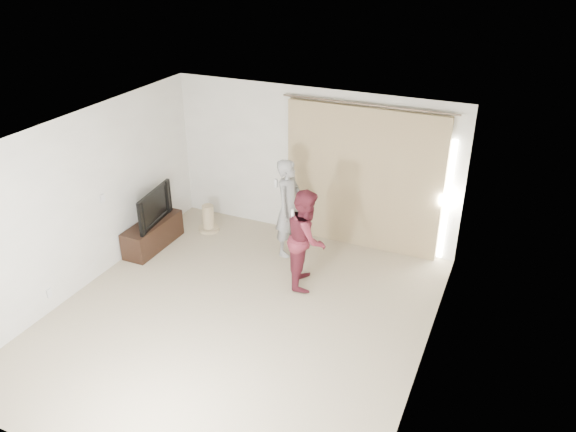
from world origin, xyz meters
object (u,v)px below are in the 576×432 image
object	(u,v)px
tv_console	(153,234)
person_man	(289,208)
tv	(150,206)
person_woman	(307,238)

from	to	relation	value
tv_console	person_man	xyz separation A→B (m)	(2.18, 0.75, 0.59)
tv	person_man	distance (m)	2.31
tv_console	tv	world-z (taller)	tv
tv_console	person_woman	size ratio (longest dim) A/B	0.78
tv	person_man	bearing A→B (deg)	-78.65
person_man	person_woman	bearing A→B (deg)	-50.24
person_man	person_woman	xyz separation A→B (m)	(0.60, -0.72, -0.06)
person_man	tv	bearing A→B (deg)	-161.11
tv_console	person_man	distance (m)	2.38
tv_console	person_woman	xyz separation A→B (m)	(2.78, 0.03, 0.54)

